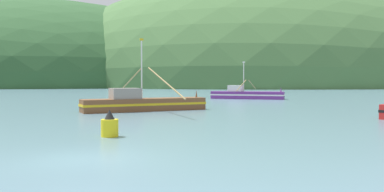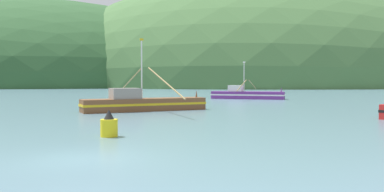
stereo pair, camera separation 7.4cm
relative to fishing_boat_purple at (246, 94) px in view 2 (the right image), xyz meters
The scene contains 7 objects.
ground_plane 47.17m from the fishing_boat_purple, 109.74° to the right, with size 600.00×600.00×0.00m, color slate.
hill_far_center 222.62m from the fishing_boat_purple, 74.27° to the left, with size 167.70×134.16×97.38m, color #47703D.
hill_far_right 144.59m from the fishing_boat_purple, 75.85° to the left, with size 211.97×169.58×102.56m, color #47703D.
hill_far_left 165.54m from the fishing_boat_purple, 117.08° to the left, with size 203.85×163.08×83.14m, color #2D562D.
fishing_boat_purple is the anchor object (origin of this frame).
fishing_boat_brown 26.50m from the fishing_boat_purple, 123.55° to the right, with size 11.76×16.73×6.71m.
channel_buoy 41.78m from the fishing_boat_purple, 111.92° to the right, with size 0.87×0.87×1.38m.
Camera 2 is at (2.96, -14.54, 2.88)m, focal length 36.89 mm.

